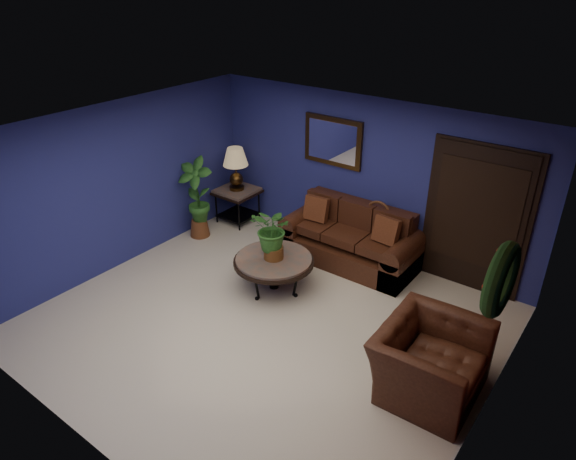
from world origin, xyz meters
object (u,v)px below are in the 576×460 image
Objects in this scene: sofa at (352,242)px; end_table at (237,197)px; armchair at (430,361)px; table_lamp at (236,164)px; side_chair at (373,231)px; coffee_table at (274,261)px.

end_table is (-2.36, -0.03, 0.17)m from sofa.
armchair is (4.45, -1.88, -0.09)m from end_table.
armchair is at bearing -42.29° from sofa.
table_lamp is 0.70× the size of side_chair.
sofa is 0.44m from side_chair.
armchair is at bearing -47.95° from side_chair.
table_lamp reaches higher than side_chair.
end_table is (-1.87, 1.31, 0.05)m from coffee_table.
table_lamp reaches higher than coffee_table.
armchair is at bearing -22.85° from end_table.
sofa is at bearing 0.71° from end_table.
side_chair is 2.64m from armchair.
side_chair is (0.82, 1.39, 0.16)m from coffee_table.
sofa is 2.83m from armchair.
table_lamp is at bearing 144.89° from coffee_table.
end_table is 2.69m from side_chair.
table_lamp reaches higher than end_table.
table_lamp reaches higher than armchair.
sofa is at bearing -171.75° from side_chair.
sofa is at bearing 70.07° from coffee_table.
coffee_table is 1.62m from side_chair.
coffee_table is 2.64m from armchair.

